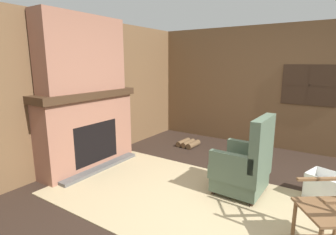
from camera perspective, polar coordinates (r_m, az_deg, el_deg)
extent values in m
plane|color=#2D2119|center=(3.33, 14.53, -19.23)|extent=(14.00, 14.00, 0.00)
cube|color=brown|center=(4.54, -19.45, 5.03)|extent=(0.06, 6.03, 2.42)
cube|color=brown|center=(5.57, 24.46, 5.80)|extent=(6.03, 0.06, 2.42)
cube|color=#382619|center=(5.47, 28.42, 6.24)|extent=(0.93, 0.02, 0.74)
cube|color=silver|center=(5.48, 28.43, 6.24)|extent=(0.89, 0.01, 0.70)
cube|color=#382619|center=(5.47, 28.41, 6.23)|extent=(0.02, 0.02, 0.70)
cube|color=#382619|center=(5.47, 28.41, 6.23)|extent=(0.89, 0.02, 0.02)
cube|color=#93604C|center=(4.48, -17.05, -3.23)|extent=(0.41, 1.65, 1.15)
cube|color=black|center=(4.39, -15.57, -5.23)|extent=(0.08, 0.86, 0.64)
cube|color=#565451|center=(4.45, -14.23, -10.57)|extent=(0.16, 1.48, 0.06)
cube|color=#3D2819|center=(4.36, -17.56, 4.76)|extent=(0.51, 1.75, 0.11)
cube|color=#93604C|center=(4.34, -18.09, 13.02)|extent=(0.36, 1.45, 1.15)
cube|color=tan|center=(3.49, 4.08, -17.23)|extent=(3.56, 2.01, 0.01)
cube|color=#516651|center=(3.70, 15.35, -12.84)|extent=(0.62, 0.66, 0.24)
cube|color=#516651|center=(3.64, 15.49, -10.69)|extent=(0.65, 0.70, 0.18)
cube|color=#516651|center=(3.44, 19.84, -5.14)|extent=(0.14, 0.68, 0.63)
cube|color=#516651|center=(3.32, 13.60, -9.30)|extent=(0.57, 0.11, 0.20)
cube|color=#516651|center=(3.84, 16.86, -6.55)|extent=(0.57, 0.11, 0.20)
cylinder|color=#332319|center=(3.62, 9.83, -15.77)|extent=(0.05, 0.05, 0.06)
cylinder|color=#332319|center=(4.07, 13.19, -12.68)|extent=(0.05, 0.05, 0.06)
cylinder|color=#332319|center=(3.47, 17.67, -17.52)|extent=(0.05, 0.05, 0.06)
cylinder|color=#332319|center=(3.94, 20.15, -14.02)|extent=(0.05, 0.05, 0.06)
cylinder|color=brown|center=(2.96, 25.78, -19.24)|extent=(0.05, 0.05, 0.38)
cube|color=brown|center=(2.82, 32.05, -16.88)|extent=(0.67, 0.67, 0.02)
cube|color=brown|center=(2.88, 30.28, -11.48)|extent=(0.38, 0.29, 0.02)
cylinder|color=brown|center=(5.52, 3.36, -5.42)|extent=(0.14, 0.39, 0.12)
cylinder|color=brown|center=(5.46, 4.43, -5.64)|extent=(0.14, 0.39, 0.12)
cylinder|color=brown|center=(5.40, 5.51, -5.86)|extent=(0.14, 0.39, 0.12)
cube|color=white|center=(3.98, 30.87, -15.12)|extent=(0.50, 0.47, 0.01)
cube|color=white|center=(3.98, 28.44, -12.22)|extent=(0.13, 0.34, 0.35)
cube|color=white|center=(4.06, 32.03, -12.10)|extent=(0.39, 0.14, 0.35)
cube|color=white|center=(3.76, 30.16, -13.76)|extent=(0.39, 0.14, 0.35)
ellipsoid|color=white|center=(3.91, 31.17, -12.67)|extent=(0.40, 0.37, 0.21)
ellipsoid|color=#B24C42|center=(4.25, -20.27, 5.89)|extent=(0.09, 0.09, 0.11)
cylinder|color=white|center=(4.24, -20.42, 8.00)|extent=(0.05, 0.05, 0.20)
cube|color=black|center=(4.81, -11.99, 7.13)|extent=(0.16, 0.23, 0.13)
cube|color=silver|center=(4.75, -11.27, 7.18)|extent=(0.01, 0.04, 0.02)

